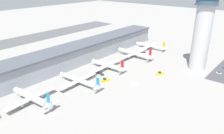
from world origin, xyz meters
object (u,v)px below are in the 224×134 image
service_truck_water (141,54)px  control_tower (202,33)px  service_truck_fuel (105,80)px  service_truck_baggage (160,74)px  airplane_gate_echo (134,53)px  airplane_gate_bravo (32,98)px  airplane_gate_foxtrot (150,46)px  airplane_gate_charlie (79,80)px  service_truck_catering (101,73)px  car_yellow_taxi (219,73)px  car_black_suv (223,69)px  airplane_gate_delta (107,65)px

service_truck_water → control_tower: bearing=-91.0°
service_truck_fuel → service_truck_baggage: bearing=-34.4°
control_tower → airplane_gate_echo: bearing=100.2°
airplane_gate_bravo → airplane_gate_foxtrot: (155.59, 2.27, -0.64)m
airplane_gate_charlie → airplane_gate_bravo: bearing=175.0°
service_truck_catering → car_yellow_taxi: service_truck_catering is taller
control_tower → service_truck_catering: 94.50m
service_truck_water → car_black_suv: bearing=-80.7°
airplane_gate_delta → service_truck_fuel: (-20.16, -15.21, -3.01)m
service_truck_fuel → car_yellow_taxi: 100.41m
airplane_gate_echo → car_yellow_taxi: (12.67, -81.00, -3.91)m
airplane_gate_foxtrot → airplane_gate_delta: bearing=-178.6°
service_truck_catering → airplane_gate_bravo: bearing=177.7°
airplane_gate_echo → airplane_gate_charlie: bearing=-177.6°
car_black_suv → car_yellow_taxi: car_black_suv is taller
airplane_gate_delta → car_yellow_taxi: bearing=-55.7°
airplane_gate_bravo → car_yellow_taxi: bearing=-31.6°
service_truck_fuel → car_yellow_taxi: bearing=-41.2°
airplane_gate_delta → car_black_suv: airplane_gate_delta is taller
airplane_gate_foxtrot → airplane_gate_bravo: bearing=-179.2°
service_truck_baggage → service_truck_water: (34.72, 42.32, 0.07)m
airplane_gate_delta → car_yellow_taxi: (55.44, -81.30, -3.52)m
airplane_gate_delta → car_yellow_taxi: 98.46m
service_truck_water → car_yellow_taxi: size_ratio=1.92×
control_tower → service_truck_baggage: size_ratio=8.99×
service_truck_fuel → airplane_gate_bravo: bearing=165.1°
control_tower → service_truck_water: bearing=89.0°
service_truck_fuel → car_black_suv: 110.48m
control_tower → car_black_suv: bearing=-53.3°
airplane_gate_foxtrot → car_yellow_taxi: bearing=-106.0°
airplane_gate_foxtrot → service_truck_fuel: 101.02m
airplane_gate_echo → control_tower: bearing=-79.8°
airplane_gate_delta → airplane_gate_foxtrot: 79.37m
service_truck_catering → service_truck_water: bearing=2.0°
control_tower → airplane_gate_delta: control_tower is taller
airplane_gate_echo → service_truck_fuel: bearing=-166.7°
airplane_gate_foxtrot → service_truck_fuel: airplane_gate_foxtrot is taller
airplane_gate_charlie → service_truck_baggage: size_ratio=5.45×
airplane_gate_charlie → airplane_gate_delta: bearing=5.5°
airplane_gate_bravo → service_truck_fuel: bearing=-14.9°
service_truck_fuel → car_yellow_taxi: service_truck_fuel is taller
airplane_gate_echo → service_truck_baggage: bearing=-117.9°
airplane_gate_bravo → airplane_gate_echo: 119.02m
airplane_gate_bravo → airplane_gate_charlie: bearing=-5.0°
airplane_gate_bravo → airplane_gate_echo: size_ratio=0.90×
airplane_gate_charlie → airplane_gate_foxtrot: bearing=2.7°
airplane_gate_foxtrot → car_yellow_taxi: airplane_gate_foxtrot is taller
airplane_gate_delta → car_black_suv: size_ratio=8.46×
service_truck_catering → car_black_suv: 112.44m
airplane_gate_charlie → airplane_gate_echo: 80.67m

